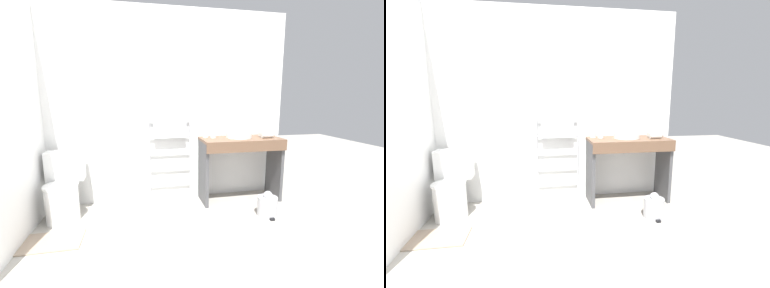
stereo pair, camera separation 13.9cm
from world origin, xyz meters
TOP-DOWN VIEW (x-y plane):
  - ground_plane at (0.00, 0.00)m, footprint 12.00×12.00m
  - wall_back at (0.00, 1.37)m, footprint 3.17×0.12m
  - wall_side at (-1.52, 0.65)m, footprint 0.12×1.95m
  - toilet at (-1.21, 0.96)m, footprint 0.40×0.51m
  - towel_radiator at (0.03, 1.26)m, footprint 0.56×0.06m
  - vanity_counter at (0.92, 1.05)m, footprint 1.03×0.47m
  - sink_basin at (0.90, 1.10)m, footprint 0.33×0.33m
  - faucet at (0.90, 1.25)m, footprint 0.02×0.10m
  - cup_near_wall at (0.48, 1.21)m, footprint 0.07×0.07m
  - cup_near_edge at (0.57, 1.14)m, footprint 0.07×0.07m
  - hair_dryer at (1.25, 1.02)m, footprint 0.19×0.17m
  - trash_bin at (1.05, 0.54)m, footprint 0.23×0.26m
  - bath_mat at (-1.21, 0.45)m, footprint 0.56×0.36m

SIDE VIEW (x-z plane):
  - ground_plane at x=0.00m, z-range 0.00..0.00m
  - bath_mat at x=-1.21m, z-range 0.00..0.01m
  - trash_bin at x=1.05m, z-range -0.02..0.27m
  - toilet at x=-1.21m, z-range -0.05..0.70m
  - vanity_counter at x=0.92m, z-range 0.16..0.99m
  - towel_radiator at x=0.03m, z-range 0.25..1.36m
  - sink_basin at x=0.90m, z-range 0.83..0.90m
  - hair_dryer at x=1.25m, z-range 0.83..0.90m
  - cup_near_edge at x=0.57m, z-range 0.83..0.91m
  - cup_near_wall at x=0.48m, z-range 0.83..0.91m
  - faucet at x=0.90m, z-range 0.85..0.97m
  - wall_back at x=0.00m, z-range 0.00..2.42m
  - wall_side at x=-1.52m, z-range 0.00..2.42m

